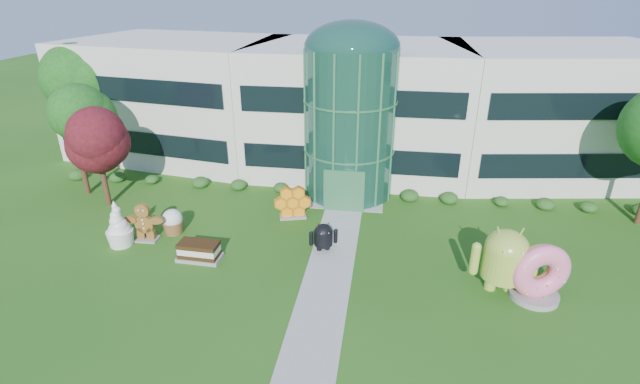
% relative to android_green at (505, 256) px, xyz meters
% --- Properties ---
extents(ground, '(140.00, 140.00, 0.00)m').
position_rel_android_green_xyz_m(ground, '(-8.32, -1.81, -1.85)').
color(ground, '#215114').
rests_on(ground, ground).
extents(building, '(46.00, 15.00, 9.30)m').
position_rel_android_green_xyz_m(building, '(-8.32, 16.19, 2.80)').
color(building, beige).
rests_on(building, ground).
extents(atrium, '(6.00, 6.00, 9.80)m').
position_rel_android_green_xyz_m(atrium, '(-8.32, 10.19, 3.05)').
color(atrium, '#194738').
rests_on(atrium, ground).
extents(walkway, '(2.40, 20.00, 0.04)m').
position_rel_android_green_xyz_m(walkway, '(-8.32, 0.19, -1.83)').
color(walkway, '#9E9E93').
rests_on(walkway, ground).
extents(tree_red, '(4.00, 4.00, 6.00)m').
position_rel_android_green_xyz_m(tree_red, '(-23.82, 5.69, 1.15)').
color(tree_red, '#3F0C14').
rests_on(tree_red, ground).
extents(trees_backdrop, '(52.00, 8.00, 8.40)m').
position_rel_android_green_xyz_m(trees_backdrop, '(-8.32, 11.19, 2.35)').
color(trees_backdrop, '#124B14').
rests_on(trees_backdrop, ground).
extents(android_green, '(3.36, 2.31, 3.71)m').
position_rel_android_green_xyz_m(android_green, '(0.00, 0.00, 0.00)').
color(android_green, '#9DBB3C').
rests_on(android_green, ground).
extents(android_black, '(1.91, 1.58, 1.87)m').
position_rel_android_green_xyz_m(android_black, '(-8.92, 2.20, -0.92)').
color(android_black, black).
rests_on(android_black, ground).
extents(donut, '(3.06, 2.05, 2.92)m').
position_rel_android_green_xyz_m(donut, '(1.46, -0.41, -0.39)').
color(donut, '#E95872').
rests_on(donut, ground).
extents(gingerbread, '(2.55, 1.07, 2.32)m').
position_rel_android_green_xyz_m(gingerbread, '(-19.10, 1.80, -0.69)').
color(gingerbread, brown).
rests_on(gingerbread, ground).
extents(ice_cream_sandwich, '(2.35, 1.24, 1.03)m').
position_rel_android_green_xyz_m(ice_cream_sandwich, '(-15.30, 0.30, -1.34)').
color(ice_cream_sandwich, black).
rests_on(ice_cream_sandwich, ground).
extents(honeycomb, '(2.56, 1.50, 1.90)m').
position_rel_android_green_xyz_m(honeycomb, '(-11.37, 5.78, -0.90)').
color(honeycomb, orange).
rests_on(honeycomb, ground).
extents(froyo, '(2.06, 2.06, 2.69)m').
position_rel_android_green_xyz_m(froyo, '(-20.24, 1.08, -0.51)').
color(froyo, white).
rests_on(froyo, ground).
extents(cupcake, '(1.52, 1.52, 1.52)m').
position_rel_android_green_xyz_m(cupcake, '(-17.91, 2.79, -1.09)').
color(cupcake, white).
rests_on(cupcake, ground).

